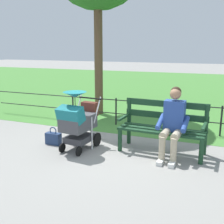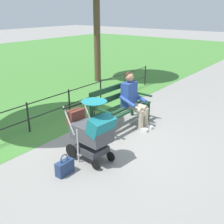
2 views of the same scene
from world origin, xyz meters
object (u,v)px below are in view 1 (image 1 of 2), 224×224
at_px(park_bench, 163,125).
at_px(person_on_bench, 173,121).
at_px(handbag, 53,138).
at_px(stroller, 78,120).

distance_m(park_bench, person_on_bench, 0.34).
height_order(person_on_bench, handbag, person_on_bench).
distance_m(person_on_bench, handbag, 2.45).
height_order(park_bench, stroller, stroller).
height_order(person_on_bench, stroller, person_on_bench).
bearing_deg(handbag, park_bench, -168.40).
height_order(stroller, handbag, stroller).
distance_m(stroller, handbag, 0.78).
bearing_deg(handbag, person_on_bench, -174.69).
relative_size(person_on_bench, handbag, 3.45).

